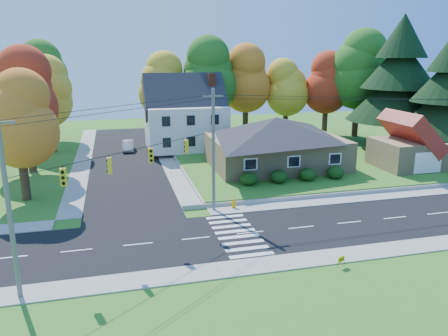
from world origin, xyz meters
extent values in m
plane|color=#3D7923|center=(0.00, 0.00, 0.00)|extent=(120.00, 120.00, 0.00)
cube|color=black|center=(0.00, 0.00, 0.01)|extent=(90.00, 8.00, 0.02)
cube|color=black|center=(-8.00, 26.00, 0.01)|extent=(8.00, 44.00, 0.02)
cube|color=#9C9A90|center=(0.00, 5.00, 0.04)|extent=(90.00, 2.00, 0.08)
cube|color=#9C9A90|center=(0.00, -5.00, 0.04)|extent=(90.00, 2.00, 0.08)
cube|color=#3D7923|center=(13.00, 21.00, 0.25)|extent=(30.00, 30.00, 0.50)
cube|color=tan|center=(8.00, 16.00, 2.10)|extent=(14.00, 10.00, 3.20)
pyramid|color=#26262B|center=(8.00, 16.00, 4.80)|extent=(14.60, 10.60, 2.20)
cube|color=silver|center=(0.00, 28.00, 3.30)|extent=(10.00, 8.00, 5.60)
pyramid|color=#26262B|center=(0.00, 28.00, 7.30)|extent=(10.40, 8.40, 2.40)
cube|color=brown|center=(3.50, 28.00, 5.30)|extent=(0.90, 0.90, 9.60)
cube|color=tan|center=(22.00, 12.00, 2.00)|extent=(7.00, 6.00, 3.00)
pyramid|color=maroon|center=(22.00, 12.00, 4.30)|extent=(7.30, 6.30, 1.60)
cube|color=silver|center=(22.00, 8.95, 1.70)|extent=(3.20, 0.10, 2.20)
ellipsoid|color=#163A10|center=(3.00, 9.80, 1.14)|extent=(1.70, 1.70, 1.27)
ellipsoid|color=#163A10|center=(6.00, 9.80, 1.14)|extent=(1.70, 1.70, 1.27)
ellipsoid|color=#163A10|center=(9.00, 9.80, 1.14)|extent=(1.70, 1.70, 1.27)
ellipsoid|color=#163A10|center=(12.00, 9.80, 1.14)|extent=(1.70, 1.70, 1.27)
cylinder|color=#666059|center=(-14.50, -5.20, 5.00)|extent=(0.26, 0.26, 10.00)
cylinder|color=#666059|center=(-1.50, 5.20, 5.00)|extent=(0.26, 0.26, 10.00)
cube|color=#666059|center=(-1.50, 5.20, 9.40)|extent=(1.60, 0.12, 0.12)
cube|color=gold|center=(-12.00, -3.20, 5.95)|extent=(0.34, 0.26, 1.00)
cube|color=gold|center=(-9.50, -1.20, 5.95)|extent=(0.26, 0.34, 1.00)
cube|color=gold|center=(-6.80, 0.95, 5.95)|extent=(0.34, 0.26, 1.00)
cube|color=gold|center=(-4.00, 3.20, 5.95)|extent=(0.26, 0.34, 1.00)
cylinder|color=black|center=(-8.00, 0.00, 6.60)|extent=(13.02, 10.43, 0.04)
cylinder|color=#3F2A19|center=(-2.00, 34.00, 3.20)|extent=(0.80, 0.80, 5.40)
sphere|color=gold|center=(-2.00, 34.00, 7.10)|extent=(6.72, 6.72, 6.72)
sphere|color=gold|center=(-2.00, 34.00, 8.78)|extent=(5.91, 5.91, 5.91)
sphere|color=gold|center=(-2.00, 34.00, 10.46)|extent=(5.11, 5.11, 5.11)
cylinder|color=#3F2A19|center=(4.00, 33.00, 3.65)|extent=(0.86, 0.86, 6.30)
sphere|color=#2D6A1D|center=(4.00, 33.00, 8.20)|extent=(7.84, 7.84, 7.84)
sphere|color=#2D6A1D|center=(4.00, 33.00, 10.16)|extent=(6.90, 6.90, 6.90)
sphere|color=#2D6A1D|center=(4.00, 33.00, 12.12)|extent=(5.96, 5.96, 5.96)
cylinder|color=#3F2A19|center=(10.00, 34.00, 3.43)|extent=(0.83, 0.83, 5.85)
sphere|color=orange|center=(10.00, 34.00, 7.65)|extent=(7.28, 7.28, 7.28)
sphere|color=orange|center=(10.00, 34.00, 9.47)|extent=(6.41, 6.41, 6.41)
sphere|color=orange|center=(10.00, 34.00, 11.29)|extent=(5.53, 5.53, 5.53)
cylinder|color=#3F2A19|center=(16.00, 33.00, 2.98)|extent=(0.77, 0.77, 4.95)
sphere|color=gold|center=(16.00, 33.00, 6.55)|extent=(6.16, 6.16, 6.16)
sphere|color=gold|center=(16.00, 33.00, 8.09)|extent=(5.42, 5.42, 5.42)
sphere|color=gold|center=(16.00, 33.00, 9.63)|extent=(4.68, 4.68, 4.68)
cylinder|color=#3F2A19|center=(22.00, 32.00, 3.20)|extent=(0.80, 0.80, 5.40)
sphere|color=#B12D16|center=(22.00, 32.00, 7.10)|extent=(6.72, 6.72, 6.72)
sphere|color=#B12D16|center=(22.00, 32.00, 8.78)|extent=(5.91, 5.91, 5.91)
sphere|color=#B12D16|center=(22.00, 32.00, 10.46)|extent=(5.11, 5.11, 5.11)
cylinder|color=#3F2A19|center=(26.00, 30.00, 3.88)|extent=(0.89, 0.89, 6.75)
sphere|color=#2D6A1D|center=(26.00, 30.00, 8.75)|extent=(8.40, 8.40, 8.40)
sphere|color=#2D6A1D|center=(26.00, 30.00, 10.85)|extent=(7.39, 7.39, 7.39)
sphere|color=#2D6A1D|center=(26.00, 30.00, 12.95)|extent=(6.38, 6.38, 6.38)
cylinder|color=#3F2A19|center=(27.00, 22.00, 1.94)|extent=(0.40, 0.40, 2.88)
cone|color=black|center=(27.00, 22.00, 7.38)|extent=(12.80, 12.80, 6.72)
cone|color=black|center=(27.00, 22.00, 11.22)|extent=(9.60, 9.60, 6.08)
cone|color=black|center=(27.00, 22.00, 14.74)|extent=(6.40, 6.40, 5.44)
cylinder|color=#3F2A19|center=(28.00, 14.00, 1.76)|extent=(0.40, 0.40, 2.52)
cone|color=black|center=(28.00, 14.00, 6.52)|extent=(11.20, 11.20, 5.88)
cylinder|color=#3F2A19|center=(-17.00, 12.00, 2.48)|extent=(0.77, 0.77, 4.95)
sphere|color=orange|center=(-17.00, 12.00, 6.05)|extent=(6.16, 6.16, 6.16)
sphere|color=orange|center=(-17.00, 12.00, 7.59)|extent=(5.42, 5.42, 5.42)
sphere|color=orange|center=(-17.00, 12.00, 9.13)|extent=(4.68, 4.68, 4.68)
cylinder|color=#3F2A19|center=(-18.00, 22.00, 2.93)|extent=(0.83, 0.83, 5.85)
sphere|color=#B12D16|center=(-18.00, 22.00, 7.15)|extent=(7.28, 7.28, 7.28)
sphere|color=#B12D16|center=(-18.00, 22.00, 8.97)|extent=(6.41, 6.41, 6.41)
sphere|color=#B12D16|center=(-18.00, 22.00, 10.79)|extent=(5.53, 5.53, 5.53)
cylinder|color=#3F2A19|center=(-17.00, 32.00, 2.70)|extent=(0.80, 0.80, 5.40)
sphere|color=gold|center=(-17.00, 32.00, 6.60)|extent=(6.72, 6.72, 6.72)
sphere|color=gold|center=(-17.00, 32.00, 8.28)|extent=(5.91, 5.91, 5.91)
sphere|color=gold|center=(-17.00, 32.00, 9.96)|extent=(5.11, 5.11, 5.11)
cylinder|color=#3F2A19|center=(-19.00, 40.00, 3.15)|extent=(0.86, 0.86, 6.30)
sphere|color=#2D6A1D|center=(-19.00, 40.00, 7.70)|extent=(7.84, 7.84, 7.84)
sphere|color=#2D6A1D|center=(-19.00, 40.00, 9.66)|extent=(6.90, 6.90, 6.90)
sphere|color=#2D6A1D|center=(-19.00, 40.00, 11.62)|extent=(5.96, 5.96, 5.96)
imported|color=silver|center=(-7.41, 30.21, 0.68)|extent=(1.64, 4.10, 1.33)
cylinder|color=#EB9F00|center=(0.22, 5.25, 0.05)|extent=(0.39, 0.39, 0.11)
cylinder|color=#EB9F00|center=(0.22, 5.25, 0.37)|extent=(0.26, 0.26, 0.59)
sphere|color=#EB9F00|center=(0.22, 5.25, 0.73)|extent=(0.28, 0.28, 0.28)
cylinder|color=#EB9F00|center=(0.22, 5.25, 0.48)|extent=(0.50, 0.29, 0.13)
cylinder|color=black|center=(3.57, -6.35, 0.23)|extent=(0.02, 0.02, 0.47)
cylinder|color=black|center=(3.98, -6.35, 0.23)|extent=(0.02, 0.02, 0.47)
cube|color=#FFD100|center=(3.78, -6.35, 0.52)|extent=(0.53, 0.25, 0.38)
camera|label=1|loc=(-9.09, -27.99, 12.64)|focal=35.00mm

